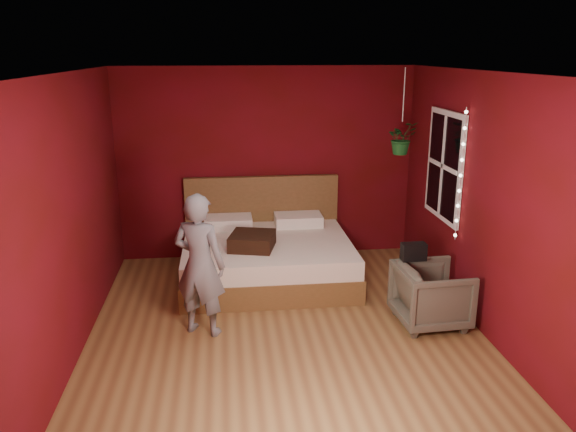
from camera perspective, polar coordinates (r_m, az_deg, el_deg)
The scene contains 10 objects.
floor at distance 5.98m, azimuth -0.31°, elevation -11.31°, with size 4.50×4.50×0.00m, color olive.
room_walls at distance 5.41m, azimuth -0.33°, elevation 4.64°, with size 4.04×4.54×2.62m.
window at distance 6.79m, azimuth 15.58°, elevation 4.93°, with size 0.05×0.97×1.27m.
fairy_lights at distance 6.30m, azimuth 17.13°, elevation 3.95°, with size 0.04×0.04×1.45m.
bed at distance 7.14m, azimuth -2.18°, elevation -3.95°, with size 2.09×1.78×1.15m.
person at distance 5.67m, azimuth -8.95°, elevation -4.94°, with size 0.54×0.35×1.47m, color slate.
armchair at distance 6.12m, azimuth 14.35°, elevation -7.80°, with size 0.69×0.71×0.65m, color #565244.
handbag at distance 6.10m, azimuth 12.64°, elevation -3.55°, with size 0.26×0.13×0.18m, color black.
throw_pillow at distance 6.69m, azimuth -3.65°, elevation -2.54°, with size 0.50×0.50×0.18m, color black.
hanging_plant at distance 6.95m, azimuth 11.45°, elevation 7.78°, with size 0.43×0.40×1.02m.
Camera 1 is at (-0.58, -5.26, 2.79)m, focal length 35.00 mm.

